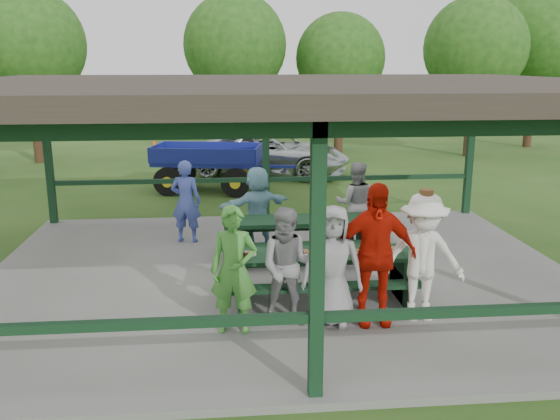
{
  "coord_description": "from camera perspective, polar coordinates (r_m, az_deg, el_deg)",
  "views": [
    {
      "loc": [
        -0.91,
        -9.52,
        3.61
      ],
      "look_at": [
        -0.06,
        -0.3,
        1.3
      ],
      "focal_mm": 38.0,
      "sensor_mm": 36.0,
      "label": 1
    }
  ],
  "objects": [
    {
      "name": "spectator_blue",
      "position": [
        11.9,
        -9.04,
        0.83
      ],
      "size": [
        0.68,
        0.52,
        1.66
      ],
      "primitive_type": "imported",
      "rotation": [
        0.0,
        0.0,
        2.92
      ],
      "color": "#4253AE",
      "rests_on": "concrete_slab"
    },
    {
      "name": "picnic_table_near",
      "position": [
        8.96,
        3.86,
        -5.78
      ],
      "size": [
        2.8,
        1.39,
        0.75
      ],
      "color": "black",
      "rests_on": "concrete_slab"
    },
    {
      "name": "contestant_grey_left",
      "position": [
        8.01,
        0.82,
        -5.55
      ],
      "size": [
        0.89,
        0.75,
        1.65
      ],
      "primitive_type": "imported",
      "rotation": [
        0.0,
        0.0,
        -0.17
      ],
      "color": "gray",
      "rests_on": "concrete_slab"
    },
    {
      "name": "tree_mid",
      "position": [
        24.45,
        5.81,
        14.31
      ],
      "size": [
        3.56,
        3.56,
        5.56
      ],
      "color": "#331E14",
      "rests_on": "ground"
    },
    {
      "name": "picnic_table_far",
      "position": [
        10.84,
        2.02,
        -2.22
      ],
      "size": [
        2.79,
        1.39,
        0.75
      ],
      "color": "black",
      "rests_on": "concrete_slab"
    },
    {
      "name": "tree_left",
      "position": [
        23.98,
        -4.35,
        15.51
      ],
      "size": [
        4.01,
        4.01,
        6.27
      ],
      "color": "#331E14",
      "rests_on": "ground"
    },
    {
      "name": "spectator_lblue",
      "position": [
        11.41,
        -2.2,
        0.27
      ],
      "size": [
        1.54,
        1.05,
        1.6
      ],
      "primitive_type": "imported",
      "rotation": [
        0.0,
        0.0,
        3.57
      ],
      "color": "#86BBCF",
      "rests_on": "concrete_slab"
    },
    {
      "name": "spectator_grey",
      "position": [
        11.72,
        7.27,
        0.64
      ],
      "size": [
        0.89,
        0.75,
        1.64
      ],
      "primitive_type": "imported",
      "rotation": [
        0.0,
        0.0,
        2.96
      ],
      "color": "gray",
      "rests_on": "concrete_slab"
    },
    {
      "name": "contestant_green",
      "position": [
        7.84,
        -4.46,
        -5.78
      ],
      "size": [
        0.67,
        0.48,
        1.72
      ],
      "primitive_type": "imported",
      "rotation": [
        0.0,
        0.0,
        -0.11
      ],
      "color": "#479638",
      "rests_on": "concrete_slab"
    },
    {
      "name": "tree_far_left",
      "position": [
        23.54,
        -23.05,
        14.43
      ],
      "size": [
        3.99,
        3.99,
        6.23
      ],
      "color": "#331E14",
      "rests_on": "ground"
    },
    {
      "name": "contestant_white_fedora",
      "position": [
        8.4,
        13.56,
        -4.45
      ],
      "size": [
        1.23,
        0.79,
        1.86
      ],
      "rotation": [
        0.0,
        0.0,
        -0.1
      ],
      "color": "white",
      "rests_on": "concrete_slab"
    },
    {
      "name": "tree_right",
      "position": [
        24.51,
        18.29,
        14.55
      ],
      "size": [
        3.9,
        3.9,
        6.09
      ],
      "color": "#331E14",
      "rests_on": "ground"
    },
    {
      "name": "farm_trailer",
      "position": [
        17.18,
        -6.96,
        4.19
      ],
      "size": [
        4.12,
        2.26,
        1.43
      ],
      "rotation": [
        0.0,
        0.0,
        -0.19
      ],
      "color": "navy",
      "rests_on": "ground"
    },
    {
      "name": "table_setting",
      "position": [
        8.9,
        4.3,
        -3.86
      ],
      "size": [
        2.44,
        0.45,
        0.1
      ],
      "color": "white",
      "rests_on": "picnic_table_near"
    },
    {
      "name": "contestant_red",
      "position": [
        8.13,
        9.03,
        -4.22
      ],
      "size": [
        1.17,
        0.51,
        1.98
      ],
      "primitive_type": "imported",
      "rotation": [
        0.0,
        0.0,
        -0.03
      ],
      "color": "red",
      "rests_on": "concrete_slab"
    },
    {
      "name": "concrete_slab",
      "position": [
        10.2,
        0.17,
        -6.4
      ],
      "size": [
        10.0,
        8.0,
        0.1
      ],
      "primitive_type": "cube",
      "color": "slate",
      "rests_on": "ground"
    },
    {
      "name": "contestant_grey_mid",
      "position": [
        8.06,
        5.06,
        -5.37
      ],
      "size": [
        0.9,
        0.67,
        1.68
      ],
      "primitive_type": "imported",
      "rotation": [
        0.0,
        0.0,
        -0.17
      ],
      "color": "gray",
      "rests_on": "concrete_slab"
    },
    {
      "name": "pavilion_structure",
      "position": [
        9.57,
        0.18,
        11.38
      ],
      "size": [
        10.6,
        8.6,
        3.24
      ],
      "color": "black",
      "rests_on": "concrete_slab"
    },
    {
      "name": "ground",
      "position": [
        10.22,
        0.17,
        -6.66
      ],
      "size": [
        90.0,
        90.0,
        0.0
      ],
      "primitive_type": "plane",
      "color": "#274C17",
      "rests_on": "ground"
    },
    {
      "name": "tree_far_right",
      "position": [
        28.11,
        23.53,
        14.98
      ],
      "size": [
        4.37,
        4.37,
        6.82
      ],
      "color": "#331E14",
      "rests_on": "ground"
    },
    {
      "name": "pickup_truck",
      "position": [
        19.51,
        -0.91,
        5.49
      ],
      "size": [
        5.63,
        3.89,
        1.43
      ],
      "primitive_type": "imported",
      "rotation": [
        0.0,
        0.0,
        1.25
      ],
      "color": "silver",
      "rests_on": "ground"
    }
  ]
}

